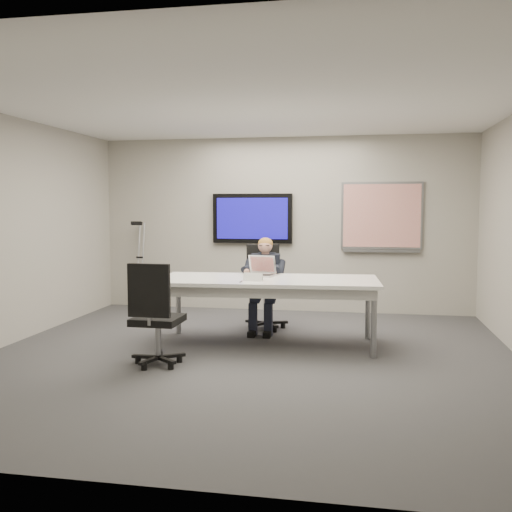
% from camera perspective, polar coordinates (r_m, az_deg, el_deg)
% --- Properties ---
extents(floor, '(6.00, 6.00, 0.02)m').
position_cam_1_polar(floor, '(6.49, -0.86, -10.14)').
color(floor, '#3A3B3D').
rests_on(floor, ground).
extents(ceiling, '(6.00, 6.00, 0.02)m').
position_cam_1_polar(ceiling, '(6.36, -0.89, 14.99)').
color(ceiling, white).
rests_on(ceiling, wall_back).
extents(wall_back, '(6.00, 0.02, 2.80)m').
position_cam_1_polar(wall_back, '(9.23, 2.76, 3.15)').
color(wall_back, '#A7A497').
rests_on(wall_back, ground).
extents(wall_front, '(6.00, 0.02, 2.80)m').
position_cam_1_polar(wall_front, '(3.39, -10.79, -0.09)').
color(wall_front, '#A7A497').
rests_on(wall_front, ground).
extents(wall_left, '(0.02, 6.00, 2.80)m').
position_cam_1_polar(wall_left, '(7.46, -24.12, 2.29)').
color(wall_left, '#A7A497').
rests_on(wall_left, ground).
extents(conference_table, '(2.72, 1.26, 0.82)m').
position_cam_1_polar(conference_table, '(6.95, 1.17, -3.03)').
color(conference_table, white).
rests_on(conference_table, ground).
extents(tv_display, '(1.30, 0.09, 0.80)m').
position_cam_1_polar(tv_display, '(9.26, -0.36, 3.78)').
color(tv_display, black).
rests_on(tv_display, wall_back).
extents(whiteboard, '(1.25, 0.08, 1.10)m').
position_cam_1_polar(whiteboard, '(9.12, 12.45, 3.84)').
color(whiteboard, gray).
rests_on(whiteboard, wall_back).
extents(office_chair_far, '(0.70, 0.70, 1.16)m').
position_cam_1_polar(office_chair_far, '(7.96, 0.93, -4.66)').
color(office_chair_far, black).
rests_on(office_chair_far, ground).
extents(office_chair_near, '(0.54, 0.54, 1.11)m').
position_cam_1_polar(office_chair_near, '(6.18, -9.94, -7.67)').
color(office_chair_near, black).
rests_on(office_chair_near, ground).
extents(seated_person, '(0.41, 0.71, 1.27)m').
position_cam_1_polar(seated_person, '(7.69, 0.76, -3.85)').
color(seated_person, '#1E2232').
rests_on(seated_person, office_chair_far).
extents(crutch, '(0.39, 0.62, 1.52)m').
position_cam_1_polar(crutch, '(9.69, -11.51, -0.76)').
color(crutch, '#A9ABB1').
rests_on(crutch, ground).
extents(laptop, '(0.39, 0.38, 0.25)m').
position_cam_1_polar(laptop, '(7.22, 0.51, -1.47)').
color(laptop, '#B1B2B4').
rests_on(laptop, conference_table).
extents(name_tent, '(0.24, 0.11, 0.09)m').
position_cam_1_polar(name_tent, '(6.73, -0.29, -2.08)').
color(name_tent, white).
rests_on(name_tent, conference_table).
extents(pen, '(0.01, 0.12, 0.01)m').
position_cam_1_polar(pen, '(6.62, -1.51, -2.56)').
color(pen, black).
rests_on(pen, conference_table).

